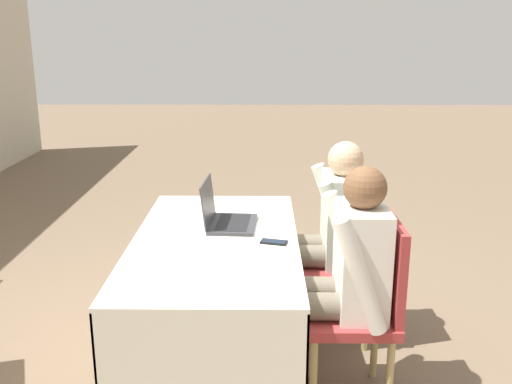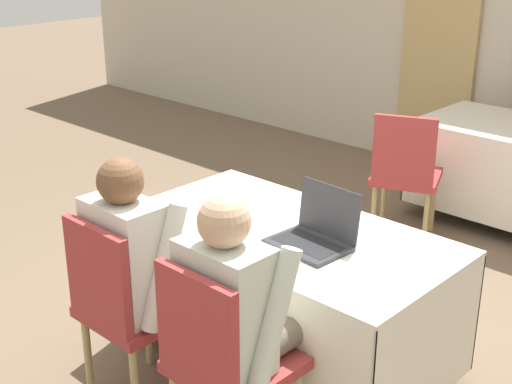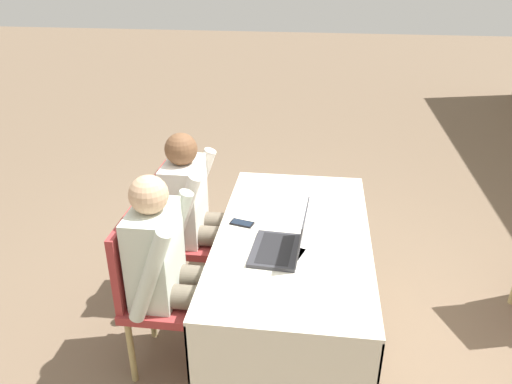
{
  "view_description": "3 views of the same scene",
  "coord_description": "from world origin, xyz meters",
  "px_view_note": "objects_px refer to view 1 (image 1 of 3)",
  "views": [
    {
      "loc": [
        -2.8,
        -0.24,
        1.75
      ],
      "look_at": [
        0.0,
        -0.21,
        0.98
      ],
      "focal_mm": 40.0,
      "sensor_mm": 36.0,
      "label": 1
    },
    {
      "loc": [
        2.0,
        -2.34,
        2.11
      ],
      "look_at": [
        0.0,
        -0.21,
        0.98
      ],
      "focal_mm": 50.0,
      "sensor_mm": 36.0,
      "label": 2
    },
    {
      "loc": [
        2.42,
        0.1,
        2.19
      ],
      "look_at": [
        0.0,
        -0.21,
        0.98
      ],
      "focal_mm": 35.0,
      "sensor_mm": 36.0,
      "label": 3
    }
  ],
  "objects_px": {
    "chair_near_right": "(346,254)",
    "person_checkered_shirt": "(344,271)",
    "laptop": "(226,217)",
    "cell_phone": "(274,242)",
    "chair_near_left": "(364,302)",
    "person_white_shirt": "(329,228)"
  },
  "relations": [
    {
      "from": "chair_near_left",
      "to": "chair_near_right",
      "type": "relative_size",
      "value": 1.0
    },
    {
      "from": "laptop",
      "to": "cell_phone",
      "type": "height_order",
      "value": "laptop"
    },
    {
      "from": "laptop",
      "to": "chair_near_left",
      "type": "bearing_deg",
      "value": -122.52
    },
    {
      "from": "laptop",
      "to": "person_checkered_shirt",
      "type": "height_order",
      "value": "person_checkered_shirt"
    },
    {
      "from": "cell_phone",
      "to": "chair_near_right",
      "type": "bearing_deg",
      "value": -34.06
    },
    {
      "from": "cell_phone",
      "to": "chair_near_left",
      "type": "height_order",
      "value": "chair_near_left"
    },
    {
      "from": "chair_near_left",
      "to": "person_white_shirt",
      "type": "xyz_separation_m",
      "value": [
        0.62,
        0.1,
        0.16
      ]
    },
    {
      "from": "laptop",
      "to": "cell_phone",
      "type": "bearing_deg",
      "value": -132.14
    },
    {
      "from": "laptop",
      "to": "person_white_shirt",
      "type": "distance_m",
      "value": 0.61
    },
    {
      "from": "cell_phone",
      "to": "person_white_shirt",
      "type": "height_order",
      "value": "person_white_shirt"
    },
    {
      "from": "chair_near_left",
      "to": "person_white_shirt",
      "type": "bearing_deg",
      "value": -170.4
    },
    {
      "from": "person_white_shirt",
      "to": "chair_near_right",
      "type": "bearing_deg",
      "value": 90.0
    },
    {
      "from": "cell_phone",
      "to": "person_checkered_shirt",
      "type": "height_order",
      "value": "person_checkered_shirt"
    },
    {
      "from": "chair_near_right",
      "to": "laptop",
      "type": "bearing_deg",
      "value": -81.07
    },
    {
      "from": "cell_phone",
      "to": "person_checkered_shirt",
      "type": "xyz_separation_m",
      "value": [
        -0.24,
        -0.33,
        -0.06
      ]
    },
    {
      "from": "laptop",
      "to": "chair_near_right",
      "type": "distance_m",
      "value": 0.75
    },
    {
      "from": "chair_near_right",
      "to": "person_white_shirt",
      "type": "xyz_separation_m",
      "value": [
        0.0,
        0.1,
        0.16
      ]
    },
    {
      "from": "person_white_shirt",
      "to": "laptop",
      "type": "bearing_deg",
      "value": -79.52
    },
    {
      "from": "laptop",
      "to": "person_white_shirt",
      "type": "bearing_deg",
      "value": -75.81
    },
    {
      "from": "chair_near_right",
      "to": "person_checkered_shirt",
      "type": "xyz_separation_m",
      "value": [
        -0.62,
        0.1,
        0.16
      ]
    },
    {
      "from": "chair_near_right",
      "to": "person_checkered_shirt",
      "type": "relative_size",
      "value": 0.78
    },
    {
      "from": "chair_near_left",
      "to": "person_checkered_shirt",
      "type": "height_order",
      "value": "person_checkered_shirt"
    }
  ]
}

